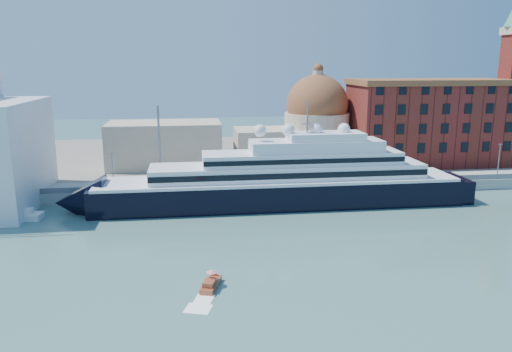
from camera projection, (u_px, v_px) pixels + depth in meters
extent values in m
plane|color=#3C6966|center=(274.00, 244.00, 83.08)|extent=(400.00, 400.00, 0.00)
cube|color=gray|center=(249.00, 188.00, 115.65)|extent=(180.00, 10.00, 2.50)
cube|color=slate|center=(233.00, 157.00, 155.33)|extent=(260.00, 72.00, 2.00)
cube|color=slate|center=(251.00, 184.00, 110.90)|extent=(180.00, 0.10, 1.20)
cube|color=black|center=(278.00, 195.00, 105.47)|extent=(76.92, 11.83, 6.41)
cone|color=black|center=(80.00, 202.00, 100.16)|extent=(9.86, 11.83, 11.83)
cube|color=black|center=(449.00, 190.00, 110.56)|extent=(5.92, 10.85, 5.92)
cube|color=white|center=(278.00, 179.00, 104.70)|extent=(74.95, 12.03, 0.59)
cube|color=white|center=(288.00, 171.00, 104.57)|extent=(57.20, 9.86, 2.96)
cube|color=black|center=(293.00, 176.00, 99.80)|extent=(57.20, 0.15, 1.18)
cube|color=white|center=(302.00, 158.00, 104.34)|extent=(41.42, 8.88, 2.56)
cube|color=white|center=(316.00, 146.00, 104.19)|extent=(27.61, 7.89, 2.37)
cube|color=white|center=(325.00, 136.00, 104.01)|extent=(15.78, 6.90, 1.58)
cylinder|color=slate|center=(307.00, 117.00, 102.57)|extent=(0.30, 0.30, 6.90)
sphere|color=white|center=(260.00, 131.00, 101.89)|extent=(2.56, 2.56, 2.56)
sphere|color=white|center=(288.00, 130.00, 102.67)|extent=(2.56, 2.56, 2.56)
sphere|color=white|center=(316.00, 130.00, 103.44)|extent=(2.56, 2.56, 2.56)
sphere|color=white|center=(344.00, 129.00, 104.22)|extent=(2.56, 2.56, 2.56)
cube|color=white|center=(15.00, 217.00, 96.03)|extent=(10.56, 4.48, 1.37)
cube|color=white|center=(23.00, 211.00, 95.83)|extent=(3.62, 2.49, 1.03)
cube|color=brown|center=(211.00, 285.00, 67.03)|extent=(3.27, 5.51, 0.87)
cube|color=brown|center=(209.00, 283.00, 66.03)|extent=(2.00, 2.50, 0.70)
cylinder|color=slate|center=(212.00, 276.00, 67.21)|extent=(0.05, 0.05, 1.39)
cone|color=red|center=(212.00, 271.00, 67.04)|extent=(1.57, 1.57, 0.35)
cube|color=maroon|center=(428.00, 124.00, 137.27)|extent=(42.00, 18.00, 22.00)
cube|color=brown|center=(431.00, 82.00, 134.72)|extent=(43.00, 19.00, 1.50)
cube|color=maroon|center=(511.00, 100.00, 138.98)|extent=(6.00, 6.00, 35.00)
cylinder|color=beige|center=(316.00, 138.00, 140.02)|extent=(18.00, 18.00, 14.00)
sphere|color=brown|center=(317.00, 105.00, 138.02)|extent=(17.00, 17.00, 17.00)
cylinder|color=beige|center=(318.00, 76.00, 136.25)|extent=(3.00, 3.00, 3.00)
cube|color=beige|center=(268.00, 147.00, 136.69)|extent=(18.00, 14.00, 10.00)
cube|color=beige|center=(165.00, 144.00, 134.73)|extent=(30.00, 16.00, 12.00)
cylinder|color=slate|center=(113.00, 172.00, 107.66)|extent=(0.24, 0.24, 8.00)
cube|color=slate|center=(112.00, 153.00, 106.75)|extent=(0.80, 0.30, 0.25)
cylinder|color=slate|center=(251.00, 168.00, 111.59)|extent=(0.24, 0.24, 8.00)
cube|color=slate|center=(251.00, 150.00, 110.68)|extent=(0.80, 0.30, 0.25)
cylinder|color=slate|center=(379.00, 165.00, 115.53)|extent=(0.24, 0.24, 8.00)
cube|color=slate|center=(380.00, 147.00, 114.62)|extent=(0.80, 0.30, 0.25)
cylinder|color=slate|center=(499.00, 161.00, 119.47)|extent=(0.24, 0.24, 8.00)
cube|color=slate|center=(501.00, 144.00, 118.56)|extent=(0.80, 0.30, 0.25)
cylinder|color=slate|center=(159.00, 147.00, 109.79)|extent=(0.50, 0.50, 18.00)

